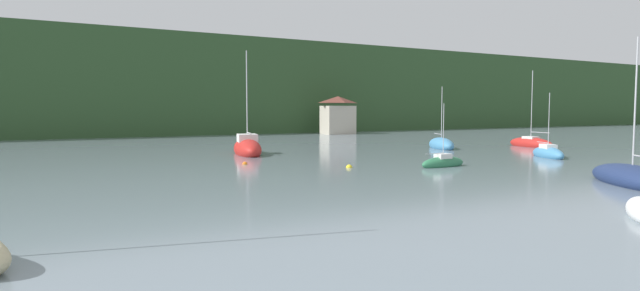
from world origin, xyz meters
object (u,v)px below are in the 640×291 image
object	(u,v)px
sailboat_far_7	(531,143)
sailboat_mid_11	(443,163)
sailboat_far_5	(441,145)
sailboat_mid_8	(632,178)
shore_building_central	(338,116)
sailboat_mid_0	(548,153)
mooring_buoy_mid	(349,168)
sailboat_far_2	(247,148)
mooring_buoy_near	(245,164)

from	to	relation	value
sailboat_far_7	sailboat_mid_11	bearing A→B (deg)	125.04
sailboat_far_5	sailboat_mid_8	distance (m)	28.18
shore_building_central	sailboat_mid_8	world-z (taller)	sailboat_mid_8
sailboat_mid_8	sailboat_mid_0	bearing A→B (deg)	-6.14
sailboat_far_7	mooring_buoy_mid	distance (m)	31.08
sailboat_mid_0	sailboat_far_5	distance (m)	12.89
shore_building_central	sailboat_mid_0	bearing A→B (deg)	-98.06
sailboat_far_7	mooring_buoy_mid	size ratio (longest dim) A/B	19.55
sailboat_mid_0	sailboat_far_2	world-z (taller)	sailboat_far_2
shore_building_central	mooring_buoy_mid	bearing A→B (deg)	-120.70
sailboat_mid_11	mooring_buoy_near	bearing A→B (deg)	140.64
sailboat_far_5	sailboat_mid_11	bearing A→B (deg)	-17.30
shore_building_central	sailboat_far_7	bearing A→B (deg)	-85.11
sailboat_far_5	mooring_buoy_near	distance (m)	25.66
shore_building_central	sailboat_mid_8	distance (m)	63.26
sailboat_far_7	mooring_buoy_near	xyz separation A→B (m)	(-36.01, -1.71, -0.38)
sailboat_far_2	sailboat_mid_8	world-z (taller)	sailboat_far_2
sailboat_far_5	sailboat_far_7	world-z (taller)	sailboat_far_7
sailboat_mid_0	sailboat_far_5	xyz separation A→B (m)	(-0.94, 12.86, 0.03)
sailboat_far_7	mooring_buoy_mid	xyz separation A→B (m)	(-30.10, -7.73, -0.38)
sailboat_far_5	mooring_buoy_near	bearing A→B (deg)	-53.82
shore_building_central	sailboat_mid_11	world-z (taller)	shore_building_central
sailboat_mid_0	mooring_buoy_near	world-z (taller)	sailboat_mid_0
shore_building_central	mooring_buoy_near	size ratio (longest dim) A/B	15.71
sailboat_far_5	sailboat_far_7	size ratio (longest dim) A/B	0.79
shore_building_central	mooring_buoy_near	world-z (taller)	shore_building_central
shore_building_central	sailboat_far_5	size ratio (longest dim) A/B	0.91
sailboat_mid_8	sailboat_far_7	bearing A→B (deg)	-9.38
sailboat_far_5	mooring_buoy_mid	xyz separation A→B (m)	(-19.27, -10.95, -0.38)
shore_building_central	sailboat_mid_11	distance (m)	52.44
sailboat_far_5	sailboat_mid_8	size ratio (longest dim) A/B	0.82
mooring_buoy_near	sailboat_far_2	bearing A→B (deg)	67.16
sailboat_far_5	sailboat_far_7	xyz separation A→B (m)	(10.84, -3.22, 0.00)
sailboat_far_2	sailboat_far_5	distance (m)	21.84
sailboat_mid_8	mooring_buoy_mid	xyz separation A→B (m)	(-9.43, 15.46, -0.37)
shore_building_central	sailboat_far_7	distance (m)	37.79
sailboat_far_2	sailboat_mid_8	bearing A→B (deg)	-144.42
sailboat_mid_8	sailboat_mid_11	xyz separation A→B (m)	(-2.88, 12.49, -0.08)
sailboat_mid_8	mooring_buoy_near	size ratio (longest dim) A/B	21.02
sailboat_far_2	sailboat_mid_11	world-z (taller)	sailboat_far_2
mooring_buoy_mid	mooring_buoy_near	bearing A→B (deg)	134.47
sailboat_far_2	sailboat_mid_0	bearing A→B (deg)	-112.10
sailboat_far_7	mooring_buoy_near	size ratio (longest dim) A/B	21.81
sailboat_far_5	sailboat_mid_11	xyz separation A→B (m)	(-12.71, -13.92, -0.10)
sailboat_far_5	shore_building_central	bearing A→B (deg)	-167.42
sailboat_mid_11	shore_building_central	bearing A→B (deg)	63.60
sailboat_mid_8	sailboat_mid_11	size ratio (longest dim) A/B	1.75
shore_building_central	sailboat_far_5	distance (m)	35.28
mooring_buoy_near	sailboat_far_5	bearing A→B (deg)	11.08
sailboat_far_7	sailboat_mid_8	bearing A→B (deg)	148.89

